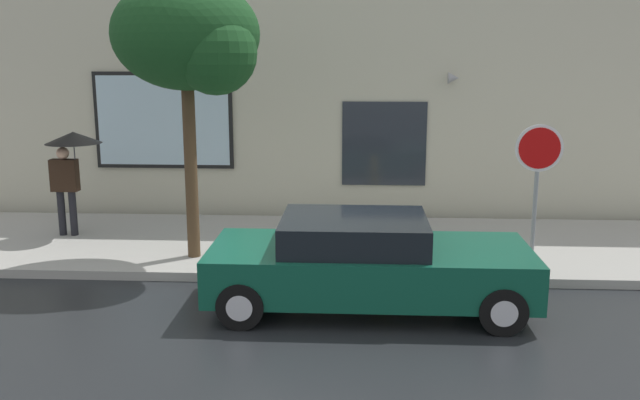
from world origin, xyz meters
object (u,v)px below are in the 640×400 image
(pedestrian_with_umbrella, at_px, (71,153))
(street_tree, at_px, (192,39))
(fire_hydrant, at_px, (382,239))
(stop_sign, at_px, (538,167))
(parked_car, at_px, (367,263))

(pedestrian_with_umbrella, height_order, street_tree, street_tree)
(pedestrian_with_umbrella, relative_size, street_tree, 0.43)
(fire_hydrant, height_order, stop_sign, stop_sign)
(parked_car, relative_size, fire_hydrant, 5.53)
(stop_sign, bearing_deg, pedestrian_with_umbrella, 169.42)
(parked_car, xyz_separation_m, street_tree, (-2.85, 1.84, 3.14))
(fire_hydrant, xyz_separation_m, stop_sign, (2.45, -0.14, 1.26))
(fire_hydrant, distance_m, stop_sign, 2.76)
(fire_hydrant, bearing_deg, pedestrian_with_umbrella, 166.43)
(fire_hydrant, bearing_deg, parked_car, -99.32)
(parked_car, height_order, fire_hydrant, parked_car)
(pedestrian_with_umbrella, distance_m, street_tree, 3.66)
(fire_hydrant, distance_m, street_tree, 4.53)
(parked_car, xyz_separation_m, fire_hydrant, (0.29, 1.75, -0.12))
(fire_hydrant, height_order, pedestrian_with_umbrella, pedestrian_with_umbrella)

